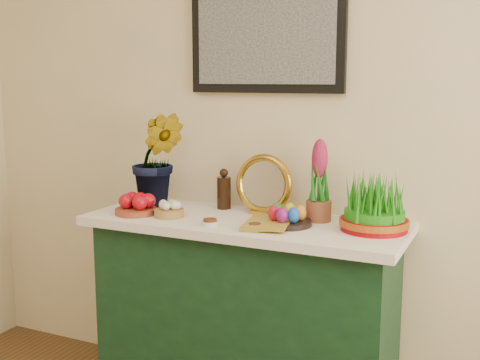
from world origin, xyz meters
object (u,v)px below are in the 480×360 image
mirror (264,185)px  book (247,221)px  hyacinth_green (157,144)px  wheatgrass_sabzeh (375,206)px  sideboard (245,319)px

mirror → book: 0.26m
hyacinth_green → wheatgrass_sabzeh: hyacinth_green is taller
hyacinth_green → book: 0.64m
sideboard → mirror: size_ratio=4.75×
mirror → book: bearing=-85.4°
hyacinth_green → sideboard: bearing=-36.1°
book → wheatgrass_sabzeh: wheatgrass_sabzeh is taller
mirror → sideboard: bearing=-105.0°
sideboard → wheatgrass_sabzeh: wheatgrass_sabzeh is taller
hyacinth_green → wheatgrass_sabzeh: 1.07m
sideboard → book: (0.05, -0.10, 0.48)m
sideboard → wheatgrass_sabzeh: 0.79m
mirror → wheatgrass_sabzeh: mirror is taller
book → wheatgrass_sabzeh: size_ratio=0.87×
hyacinth_green → book: size_ratio=2.45×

